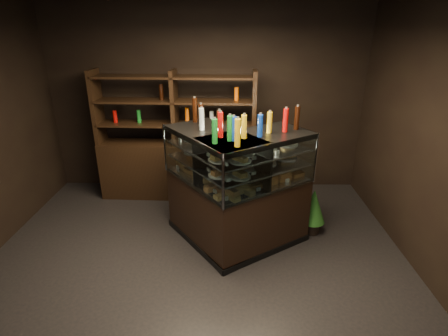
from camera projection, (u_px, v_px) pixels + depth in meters
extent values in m
plane|color=black|center=(195.00, 280.00, 3.83)|extent=(5.00, 5.00, 0.00)
cube|color=black|center=(206.00, 99.00, 5.57)|extent=(5.00, 0.02, 3.00)
cube|color=black|center=(253.00, 214.00, 4.31)|extent=(1.44, 1.25, 0.85)
cube|color=black|center=(252.00, 241.00, 4.46)|extent=(1.48, 1.29, 0.08)
cube|color=black|center=(256.00, 138.00, 3.94)|extent=(1.44, 1.25, 0.06)
cube|color=silver|center=(255.00, 183.00, 4.15)|extent=(1.36, 1.18, 0.02)
cube|color=silver|center=(255.00, 167.00, 4.07)|extent=(1.36, 1.18, 0.02)
cube|color=silver|center=(256.00, 153.00, 4.00)|extent=(1.36, 1.18, 0.02)
cube|color=white|center=(274.00, 169.00, 3.78)|extent=(1.08, 0.72, 0.60)
cylinder|color=silver|center=(316.00, 158.00, 4.11)|extent=(0.03, 0.03, 0.62)
cylinder|color=silver|center=(223.00, 183.00, 3.46)|extent=(0.03, 0.03, 0.62)
cube|color=black|center=(215.00, 211.00, 4.40)|extent=(1.28, 1.43, 0.85)
cube|color=black|center=(215.00, 236.00, 4.55)|extent=(1.32, 1.47, 0.08)
cube|color=black|center=(214.00, 135.00, 4.02)|extent=(1.28, 1.43, 0.06)
cube|color=silver|center=(215.00, 179.00, 4.24)|extent=(1.21, 1.36, 0.02)
cube|color=silver|center=(214.00, 164.00, 4.16)|extent=(1.21, 1.36, 0.02)
cube|color=silver|center=(214.00, 150.00, 4.09)|extent=(1.21, 1.36, 0.02)
cube|color=white|center=(190.00, 163.00, 3.95)|extent=(0.77, 1.05, 0.60)
cylinder|color=silver|center=(223.00, 183.00, 3.46)|extent=(0.03, 0.03, 0.62)
cylinder|color=silver|center=(165.00, 148.00, 4.44)|extent=(0.03, 0.03, 0.62)
cube|color=#C18B45|center=(217.00, 192.00, 3.84)|extent=(0.20, 0.17, 0.06)
cube|color=#C18B45|center=(233.00, 187.00, 3.95)|extent=(0.20, 0.17, 0.06)
cube|color=#C18B45|center=(249.00, 183.00, 4.05)|extent=(0.20, 0.17, 0.06)
cube|color=#C18B45|center=(264.00, 179.00, 4.16)|extent=(0.20, 0.17, 0.06)
cube|color=#C18B45|center=(277.00, 175.00, 4.27)|extent=(0.20, 0.17, 0.06)
cube|color=#C18B45|center=(291.00, 171.00, 4.38)|extent=(0.20, 0.17, 0.06)
cylinder|color=white|center=(219.00, 175.00, 3.82)|extent=(0.24, 0.24, 0.02)
cube|color=#C18B45|center=(219.00, 172.00, 3.81)|extent=(0.19, 0.16, 0.05)
cylinder|color=white|center=(244.00, 169.00, 3.98)|extent=(0.24, 0.24, 0.02)
cube|color=#C18B45|center=(244.00, 166.00, 3.97)|extent=(0.19, 0.16, 0.05)
cylinder|color=white|center=(266.00, 163.00, 4.15)|extent=(0.24, 0.24, 0.02)
cube|color=#C18B45|center=(266.00, 160.00, 4.13)|extent=(0.19, 0.16, 0.05)
cylinder|color=white|center=(287.00, 158.00, 4.31)|extent=(0.24, 0.24, 0.02)
cube|color=#C18B45|center=(287.00, 155.00, 4.30)|extent=(0.19, 0.16, 0.05)
cylinder|color=white|center=(219.00, 160.00, 3.75)|extent=(0.24, 0.24, 0.02)
cube|color=#C18B45|center=(219.00, 157.00, 3.74)|extent=(0.19, 0.16, 0.05)
cylinder|color=white|center=(244.00, 154.00, 3.92)|extent=(0.24, 0.24, 0.02)
cube|color=#C18B45|center=(244.00, 151.00, 3.90)|extent=(0.19, 0.16, 0.05)
cylinder|color=white|center=(267.00, 149.00, 4.08)|extent=(0.24, 0.24, 0.02)
cube|color=#C18B45|center=(267.00, 146.00, 4.07)|extent=(0.19, 0.16, 0.05)
cylinder|color=white|center=(288.00, 144.00, 4.24)|extent=(0.24, 0.24, 0.02)
cube|color=#C18B45|center=(288.00, 141.00, 4.23)|extent=(0.19, 0.16, 0.05)
cube|color=#C18B45|center=(190.00, 164.00, 4.62)|extent=(0.18, 0.20, 0.06)
cube|color=#C18B45|center=(198.00, 169.00, 4.45)|extent=(0.18, 0.20, 0.06)
cube|color=#C18B45|center=(207.00, 174.00, 4.29)|extent=(0.18, 0.20, 0.06)
cube|color=#C18B45|center=(217.00, 180.00, 4.12)|extent=(0.18, 0.20, 0.06)
cube|color=#C18B45|center=(228.00, 187.00, 3.96)|extent=(0.18, 0.20, 0.06)
cube|color=#C18B45|center=(240.00, 194.00, 3.79)|extent=(0.18, 0.20, 0.06)
cylinder|color=white|center=(193.00, 151.00, 4.53)|extent=(0.24, 0.24, 0.02)
cube|color=#C18B45|center=(193.00, 149.00, 4.51)|extent=(0.17, 0.19, 0.05)
cylinder|color=white|center=(207.00, 159.00, 4.28)|extent=(0.24, 0.24, 0.02)
cube|color=#C18B45|center=(207.00, 156.00, 4.26)|extent=(0.17, 0.19, 0.05)
cylinder|color=white|center=(222.00, 167.00, 4.03)|extent=(0.24, 0.24, 0.02)
cube|color=#C18B45|center=(222.00, 164.00, 4.02)|extent=(0.17, 0.19, 0.05)
cylinder|color=white|center=(239.00, 176.00, 3.78)|extent=(0.24, 0.24, 0.02)
cube|color=#C18B45|center=(240.00, 174.00, 3.77)|extent=(0.17, 0.19, 0.05)
cylinder|color=white|center=(193.00, 138.00, 4.46)|extent=(0.24, 0.24, 0.02)
cube|color=#C18B45|center=(193.00, 136.00, 4.44)|extent=(0.17, 0.19, 0.05)
cylinder|color=white|center=(207.00, 145.00, 4.21)|extent=(0.24, 0.24, 0.02)
cube|color=#C18B45|center=(207.00, 142.00, 4.20)|extent=(0.17, 0.19, 0.05)
cylinder|color=white|center=(222.00, 152.00, 3.96)|extent=(0.24, 0.24, 0.02)
cube|color=#C18B45|center=(222.00, 150.00, 3.95)|extent=(0.17, 0.19, 0.05)
cylinder|color=white|center=(240.00, 161.00, 3.71)|extent=(0.24, 0.24, 0.02)
cube|color=#C18B45|center=(240.00, 158.00, 3.70)|extent=(0.17, 0.19, 0.05)
cylinder|color=black|center=(215.00, 131.00, 3.60)|extent=(0.06, 0.06, 0.28)
cylinder|color=silver|center=(215.00, 116.00, 3.54)|extent=(0.03, 0.03, 0.02)
cylinder|color=#147223|center=(229.00, 128.00, 3.69)|extent=(0.06, 0.06, 0.28)
cylinder|color=silver|center=(230.00, 114.00, 3.63)|extent=(0.03, 0.03, 0.02)
cylinder|color=#0F38B2|center=(243.00, 126.00, 3.78)|extent=(0.06, 0.06, 0.28)
cylinder|color=silver|center=(244.00, 112.00, 3.72)|extent=(0.03, 0.03, 0.02)
cylinder|color=silver|center=(257.00, 123.00, 3.87)|extent=(0.06, 0.06, 0.28)
cylinder|color=silver|center=(257.00, 110.00, 3.81)|extent=(0.03, 0.03, 0.02)
cylinder|color=#B20C0A|center=(269.00, 121.00, 3.96)|extent=(0.06, 0.06, 0.28)
cylinder|color=silver|center=(270.00, 108.00, 3.90)|extent=(0.03, 0.03, 0.02)
cylinder|color=#D8590A|center=(282.00, 119.00, 4.05)|extent=(0.06, 0.06, 0.28)
cylinder|color=silver|center=(282.00, 106.00, 3.99)|extent=(0.03, 0.03, 0.02)
cylinder|color=yellow|center=(293.00, 117.00, 4.14)|extent=(0.06, 0.06, 0.28)
cylinder|color=silver|center=(294.00, 104.00, 4.08)|extent=(0.03, 0.03, 0.02)
cylinder|color=black|center=(190.00, 112.00, 4.37)|extent=(0.06, 0.06, 0.28)
cylinder|color=silver|center=(189.00, 100.00, 4.31)|extent=(0.03, 0.03, 0.02)
cylinder|color=#147223|center=(197.00, 115.00, 4.23)|extent=(0.06, 0.06, 0.28)
cylinder|color=silver|center=(197.00, 102.00, 4.17)|extent=(0.03, 0.03, 0.02)
cylinder|color=#0F38B2|center=(205.00, 118.00, 4.10)|extent=(0.06, 0.06, 0.28)
cylinder|color=silver|center=(205.00, 105.00, 4.04)|extent=(0.03, 0.03, 0.02)
cylinder|color=silver|center=(214.00, 121.00, 3.96)|extent=(0.06, 0.06, 0.28)
cylinder|color=silver|center=(214.00, 108.00, 3.90)|extent=(0.03, 0.03, 0.02)
cylinder|color=#B20C0A|center=(223.00, 124.00, 3.82)|extent=(0.06, 0.06, 0.28)
cylinder|color=silver|center=(223.00, 111.00, 3.76)|extent=(0.03, 0.03, 0.02)
cylinder|color=#D8590A|center=(233.00, 128.00, 3.68)|extent=(0.06, 0.06, 0.28)
cylinder|color=silver|center=(233.00, 114.00, 3.63)|extent=(0.03, 0.03, 0.02)
cylinder|color=yellow|center=(243.00, 132.00, 3.55)|extent=(0.06, 0.06, 0.28)
cylinder|color=silver|center=(244.00, 118.00, 3.49)|extent=(0.03, 0.03, 0.02)
cylinder|color=black|center=(311.00, 226.00, 4.70)|extent=(0.22, 0.22, 0.17)
cone|color=#1B5418|center=(313.00, 206.00, 4.58)|extent=(0.33, 0.33, 0.46)
cone|color=#1B5418|center=(314.00, 195.00, 4.52)|extent=(0.26, 0.26, 0.32)
cube|color=black|center=(178.00, 170.00, 5.56)|extent=(2.43, 0.50, 0.90)
cube|color=black|center=(97.00, 107.00, 5.24)|extent=(0.07, 0.38, 1.10)
cube|color=black|center=(175.00, 108.00, 5.18)|extent=(0.07, 0.38, 1.10)
cube|color=black|center=(254.00, 109.00, 5.13)|extent=(0.07, 0.38, 1.10)
cube|color=black|center=(175.00, 124.00, 5.28)|extent=(2.38, 0.46, 0.03)
cube|color=black|center=(174.00, 101.00, 5.14)|extent=(2.38, 0.46, 0.03)
cube|color=black|center=(173.00, 77.00, 5.01)|extent=(2.38, 0.46, 0.03)
cylinder|color=black|center=(115.00, 115.00, 5.27)|extent=(0.06, 0.06, 0.22)
cylinder|color=#147223|center=(139.00, 116.00, 5.26)|extent=(0.06, 0.06, 0.22)
cylinder|color=#0F38B2|center=(163.00, 116.00, 5.24)|extent=(0.06, 0.06, 0.22)
cylinder|color=silver|center=(187.00, 116.00, 5.22)|extent=(0.06, 0.06, 0.22)
cylinder|color=#B20C0A|center=(212.00, 117.00, 5.20)|extent=(0.06, 0.06, 0.22)
cylinder|color=#D8590A|center=(236.00, 117.00, 5.19)|extent=(0.06, 0.06, 0.22)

